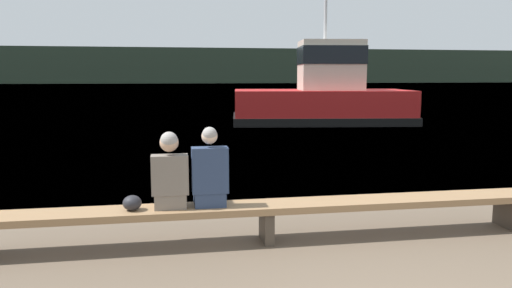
% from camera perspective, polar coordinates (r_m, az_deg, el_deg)
% --- Properties ---
extents(water_surface, '(240.00, 240.00, 0.00)m').
position_cam_1_polar(water_surface, '(128.22, -9.30, 6.83)').
color(water_surface, '#426B8E').
rests_on(water_surface, ground).
extents(far_shoreline, '(600.00, 12.00, 9.16)m').
position_cam_1_polar(far_shoreline, '(136.82, -9.39, 8.81)').
color(far_shoreline, '#2D3D2D').
rests_on(far_shoreline, ground).
extents(bench_main, '(7.48, 0.53, 0.49)m').
position_cam_1_polar(bench_main, '(6.42, 1.21, -7.55)').
color(bench_main, '#8E6B47').
rests_on(bench_main, ground).
extents(person_left, '(0.45, 0.43, 0.95)m').
position_cam_1_polar(person_left, '(6.20, -9.81, -3.51)').
color(person_left, '#70665B').
rests_on(person_left, bench_main).
extents(person_right, '(0.45, 0.42, 1.00)m').
position_cam_1_polar(person_right, '(6.22, -5.31, -3.38)').
color(person_right, navy).
rests_on(person_right, bench_main).
extents(shopping_bag, '(0.23, 0.22, 0.18)m').
position_cam_1_polar(shopping_bag, '(6.25, -13.97, -6.55)').
color(shopping_bag, '#232328').
rests_on(shopping_bag, bench_main).
extents(tugboat_red, '(8.25, 4.76, 7.08)m').
position_cam_1_polar(tugboat_red, '(22.43, 7.73, 5.31)').
color(tugboat_red, '#A81919').
rests_on(tugboat_red, water_surface).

